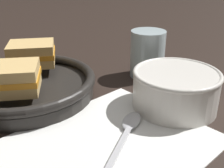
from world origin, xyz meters
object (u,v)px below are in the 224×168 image
Objects in this scene: soup_bowl at (176,87)px; sandwich_near_left at (32,54)px; spoon at (130,127)px; skillet at (25,85)px; sandwich_near_right at (11,78)px; drinking_glass at (147,54)px.

soup_bowl is 0.30m from sandwich_near_left.
soup_bowl is 0.12m from spoon.
skillet reaches higher than spoon.
sandwich_near_right reaches higher than spoon.
sandwich_near_right reaches higher than soup_bowl.
soup_bowl is at bearing -116.70° from drinking_glass.
skillet is at bearing -131.26° from sandwich_near_left.
sandwich_near_right is (-0.23, 0.16, 0.03)m from soup_bowl.
skillet is at bearing 76.23° from spoon.
sandwich_near_right reaches higher than skillet.
drinking_glass reaches higher than sandwich_near_right.
sandwich_near_left is at bearing 48.74° from skillet.
drinking_glass is (0.30, -0.03, -0.01)m from sandwich_near_right.
spoon is at bearing -176.24° from soup_bowl.
spoon is 0.21m from sandwich_near_right.
sandwich_near_left is at bearing 149.77° from drinking_glass.
sandwich_near_left is (-0.03, 0.27, 0.06)m from spoon.
spoon is 1.54× the size of drinking_glass.
drinking_glass is at bearing -16.93° from skillet.
sandwich_near_left is (0.04, 0.05, 0.04)m from skillet.
skillet is (-0.07, 0.22, 0.01)m from spoon.
drinking_glass is at bearing -5.12° from sandwich_near_right.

